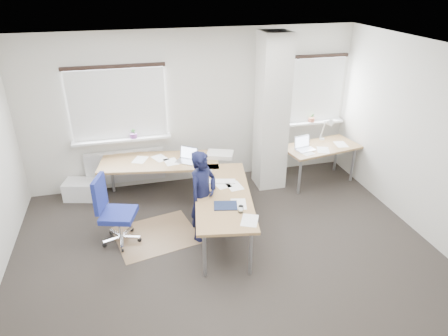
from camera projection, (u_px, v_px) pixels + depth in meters
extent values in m
plane|color=#2A2521|center=(228.00, 257.00, 5.64)|extent=(6.00, 6.00, 0.00)
cube|color=beige|center=(193.00, 109.00, 7.20)|extent=(6.00, 0.04, 2.80)
cube|color=beige|center=(318.00, 320.00, 2.85)|extent=(6.00, 0.04, 2.80)
cube|color=beige|center=(432.00, 146.00, 5.69)|extent=(0.04, 5.00, 2.80)
cube|color=white|center=(229.00, 56.00, 4.40)|extent=(6.00, 5.00, 0.04)
cube|color=beige|center=(272.00, 113.00, 7.01)|extent=(0.50, 0.50, 2.78)
cube|color=white|center=(118.00, 104.00, 6.79)|extent=(1.60, 0.04, 1.20)
cube|color=white|center=(118.00, 105.00, 6.76)|extent=(1.60, 0.02, 1.20)
cube|color=white|center=(122.00, 139.00, 7.01)|extent=(1.70, 0.20, 0.04)
cube|color=white|center=(312.00, 90.00, 7.59)|extent=(1.20, 0.04, 1.20)
cube|color=white|center=(313.00, 91.00, 7.55)|extent=(1.20, 0.02, 1.20)
cube|color=white|center=(311.00, 122.00, 7.80)|extent=(1.30, 0.20, 0.04)
cube|color=silver|center=(126.00, 166.00, 7.26)|extent=(1.40, 0.10, 0.60)
cylinder|color=#783C84|center=(134.00, 136.00, 7.01)|extent=(0.12, 0.12, 0.08)
imported|color=#2C6528|center=(133.00, 133.00, 6.99)|extent=(0.09, 0.06, 0.17)
cylinder|color=#9F553D|center=(311.00, 120.00, 7.76)|extent=(0.12, 0.12, 0.08)
imported|color=#2C6528|center=(312.00, 118.00, 7.74)|extent=(0.09, 0.07, 0.17)
cube|color=#87694A|center=(156.00, 235.00, 6.12)|extent=(1.36, 1.22, 0.01)
cube|color=white|center=(81.00, 190.00, 7.06)|extent=(0.63, 0.51, 0.33)
cube|color=brown|center=(160.00, 162.00, 6.82)|extent=(2.11, 1.14, 0.04)
cube|color=brown|center=(223.00, 195.00, 5.82)|extent=(1.14, 2.11, 0.04)
cylinder|color=#9B9CA1|center=(106.00, 191.00, 6.66)|extent=(0.05, 0.05, 0.69)
cylinder|color=#9B9CA1|center=(112.00, 174.00, 7.19)|extent=(0.05, 0.05, 0.69)
cylinder|color=#9B9CA1|center=(212.00, 171.00, 7.31)|extent=(0.05, 0.05, 0.69)
cylinder|color=#9B9CA1|center=(205.00, 255.00, 5.15)|extent=(0.05, 0.05, 0.69)
cylinder|color=#9B9CA1|center=(251.00, 253.00, 5.19)|extent=(0.05, 0.05, 0.69)
cylinder|color=#9B9CA1|center=(237.00, 186.00, 6.80)|extent=(0.05, 0.05, 0.69)
cube|color=#B7B7BC|center=(186.00, 161.00, 6.77)|extent=(0.40, 0.38, 0.01)
cube|color=#B7B7BC|center=(189.00, 153.00, 6.82)|extent=(0.29, 0.23, 0.22)
cube|color=silver|center=(189.00, 153.00, 6.82)|extent=(0.25, 0.19, 0.19)
cube|color=white|center=(221.00, 181.00, 6.12)|extent=(0.46, 0.24, 0.02)
cube|color=#16213E|center=(226.00, 206.00, 5.49)|extent=(0.36, 0.30, 0.01)
cube|color=silver|center=(220.00, 155.00, 6.95)|extent=(0.54, 0.46, 0.07)
imported|color=white|center=(210.00, 172.00, 6.36)|extent=(0.09, 0.09, 0.07)
cylinder|color=silver|center=(241.00, 209.00, 5.33)|extent=(0.07, 0.07, 0.10)
cube|color=brown|center=(321.00, 147.00, 7.39)|extent=(1.50, 0.93, 0.04)
cylinder|color=#9B9CA1|center=(300.00, 176.00, 7.13)|extent=(0.05, 0.05, 0.69)
cylinder|color=#9B9CA1|center=(353.00, 164.00, 7.57)|extent=(0.05, 0.05, 0.69)
cylinder|color=#9B9CA1|center=(285.00, 165.00, 7.54)|extent=(0.05, 0.05, 0.69)
cylinder|color=#9B9CA1|center=(336.00, 154.00, 7.98)|extent=(0.05, 0.05, 0.69)
cube|color=#B7B7BC|center=(305.00, 149.00, 7.22)|extent=(0.37, 0.29, 0.01)
cube|color=#B7B7BC|center=(302.00, 142.00, 7.26)|extent=(0.33, 0.11, 0.22)
cube|color=silver|center=(302.00, 142.00, 7.26)|extent=(0.29, 0.09, 0.19)
cylinder|color=silver|center=(322.00, 139.00, 7.67)|extent=(0.10, 0.10, 0.02)
cylinder|color=silver|center=(323.00, 130.00, 7.58)|extent=(0.02, 0.16, 0.38)
cylinder|color=silver|center=(327.00, 121.00, 7.38)|extent=(0.02, 0.29, 0.13)
cone|color=silver|center=(331.00, 124.00, 7.27)|extent=(0.14, 0.16, 0.17)
cube|color=navy|center=(119.00, 215.00, 5.77)|extent=(0.59, 0.59, 0.08)
cube|color=navy|center=(99.00, 194.00, 5.63)|extent=(0.18, 0.41, 0.51)
cylinder|color=silver|center=(120.00, 226.00, 5.86)|extent=(0.06, 0.06, 0.35)
cylinder|color=black|center=(140.00, 240.00, 5.95)|extent=(0.07, 0.05, 0.06)
cylinder|color=black|center=(132.00, 230.00, 6.19)|extent=(0.06, 0.07, 0.06)
cylinder|color=black|center=(111.00, 233.00, 6.12)|extent=(0.06, 0.07, 0.06)
cylinder|color=black|center=(105.00, 245.00, 5.84)|extent=(0.07, 0.05, 0.06)
cylinder|color=black|center=(123.00, 250.00, 5.74)|extent=(0.03, 0.06, 0.06)
imported|color=black|center=(203.00, 196.00, 5.79)|extent=(0.61, 0.58, 1.40)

